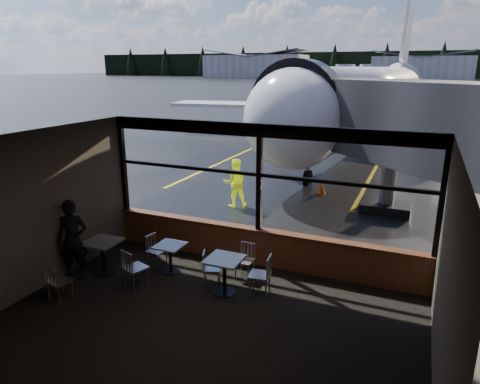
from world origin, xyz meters
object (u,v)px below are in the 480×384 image
Objects in this scene: cafe_table_left at (103,257)px; passenger at (73,240)px; cafe_table_mid at (170,259)px; airliner at (372,57)px; cone_nose at (321,188)px; chair_near_w at (212,269)px; chair_left_s at (60,282)px; chair_near_e at (260,275)px; jet_bridge at (428,138)px; ground_crew at (235,183)px; chair_near_n at (245,261)px; chair_mid_s at (135,268)px; chair_mid_w at (157,251)px; cafe_table_near at (225,276)px.

cafe_table_left is 0.82m from passenger.
passenger is (-1.87, -1.12, 0.59)m from cafe_table_mid.
cone_nose is (0.01, -12.80, -5.13)m from airliner.
chair_left_s is at bearing -76.36° from chair_near_w.
chair_near_e is 4.21m from chair_left_s.
jet_bridge is 6.27× the size of passenger.
cone_nose is (2.46, 2.75, -0.64)m from ground_crew.
chair_near_w is 0.98× the size of chair_near_n.
chair_mid_s reaches higher than chair_mid_w.
chair_near_w is 0.95× the size of chair_left_s.
chair_mid_w is (0.97, 0.79, -0.00)m from cafe_table_left.
chair_near_n is (-0.07, -20.38, -4.94)m from airliner.
airliner is 23.59m from chair_left_s.
cafe_table_mid is at bearing 4.58° from passenger.
chair_near_n is 5.41m from ground_crew.
chair_left_s is at bearing -90.66° from passenger.
cafe_table_mid is 1.79m from chair_near_n.
cone_nose is (0.07, 7.58, -0.19)m from chair_near_n.
airliner is 42.39× the size of chair_near_n.
jet_bridge reaches higher than cone_nose.
airliner is 49.38× the size of cafe_table_mid.
chair_near_e is at bearing 69.82° from chair_near_w.
cafe_table_left is at bearing 19.14° from passenger.
cafe_table_mid is (-5.36, -6.76, -2.23)m from jet_bridge.
jet_bridge is 9.09m from chair_mid_w.
passenger reaches higher than chair_near_e.
cafe_table_left is 9.29m from cone_nose.
chair_near_w is at bearing 83.86° from chair_near_e.
chair_near_e is 0.86m from chair_near_n.
cafe_table_near is at bearing 42.66° from chair_near_w.
passenger reaches higher than cone_nose.
chair_mid_w is (-0.46, 0.12, 0.06)m from cafe_table_mid.
chair_left_s is at bearing -125.67° from cafe_table_mid.
ground_crew is (-1.85, 5.47, 0.45)m from chair_near_w.
jet_bridge is at bearing 161.54° from ground_crew.
chair_near_w is at bearing 10.47° from cafe_table_left.
passenger is at bearing -132.56° from jet_bridge.
chair_near_n is at bearing -119.90° from jet_bridge.
jet_bridge reaches higher than chair_near_w.
chair_mid_s is at bearing 50.86° from chair_left_s.
cafe_table_near is 0.48× the size of ground_crew.
ground_crew is (-0.20, 5.17, 0.44)m from chair_mid_w.
cafe_table_mid is at bearing 78.95° from chair_near_e.
jet_bridge is at bearing 128.07° from chair_near_w.
airliner reaches higher than passenger.
chair_near_n is (3.16, 1.12, -0.00)m from cafe_table_left.
cafe_table_mid is 1.61× the size of cone_nose.
chair_mid_w reaches higher than chair_near_n.
chair_mid_w is 1.95m from passenger.
airliner is at bearing 103.10° from chair_mid_s.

